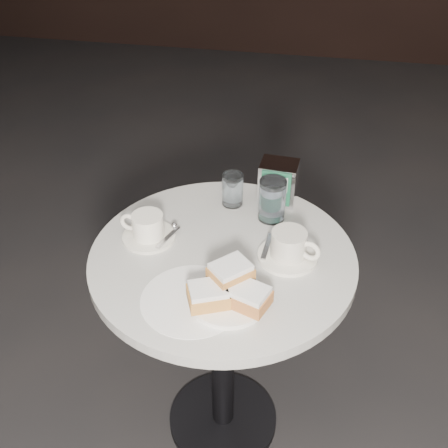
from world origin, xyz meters
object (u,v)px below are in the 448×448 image
beignet_plate (229,292)px  coffee_cup_right (289,247)px  water_glass_left (233,190)px  napkin_dispenser (278,182)px  cafe_table (223,308)px  coffee_cup_left (148,228)px  water_glass_right (272,200)px

beignet_plate → coffee_cup_right: size_ratio=1.04×
water_glass_left → napkin_dispenser: bearing=18.8°
coffee_cup_right → water_glass_left: water_glass_left is taller
coffee_cup_right → water_glass_left: bearing=149.4°
coffee_cup_right → water_glass_left: (-0.18, 0.22, 0.01)m
cafe_table → napkin_dispenser: size_ratio=5.98×
coffee_cup_right → coffee_cup_left: bearing=-163.2°
cafe_table → coffee_cup_left: bearing=171.2°
coffee_cup_left → water_glass_right: 0.35m
coffee_cup_left → water_glass_right: water_glass_right is taller
coffee_cup_left → coffee_cup_right: bearing=2.7°
beignet_plate → water_glass_left: (-0.06, 0.40, 0.01)m
beignet_plate → napkin_dispenser: 0.45m
water_glass_left → water_glass_right: 0.13m
cafe_table → beignet_plate: (0.05, -0.17, 0.23)m
cafe_table → water_glass_right: (0.11, 0.18, 0.26)m
coffee_cup_left → coffee_cup_right: size_ratio=0.80×
cafe_table → water_glass_left: water_glass_left is taller
beignet_plate → cafe_table: bearing=105.4°
coffee_cup_right → cafe_table: bearing=-154.9°
water_glass_left → water_glass_right: water_glass_right is taller
beignet_plate → napkin_dispenser: (0.07, 0.45, 0.03)m
water_glass_right → water_glass_left: bearing=157.7°
cafe_table → coffee_cup_left: 0.31m
water_glass_left → water_glass_right: bearing=-22.3°
beignet_plate → water_glass_right: size_ratio=1.69×
cafe_table → coffee_cup_right: 0.29m
coffee_cup_left → water_glass_left: water_glass_left is taller
water_glass_left → napkin_dispenser: napkin_dispenser is taller
beignet_plate → coffee_cup_left: (-0.26, 0.20, -0.00)m
coffee_cup_right → water_glass_right: bearing=130.0°
coffee_cup_left → cafe_table: bearing=-3.9°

